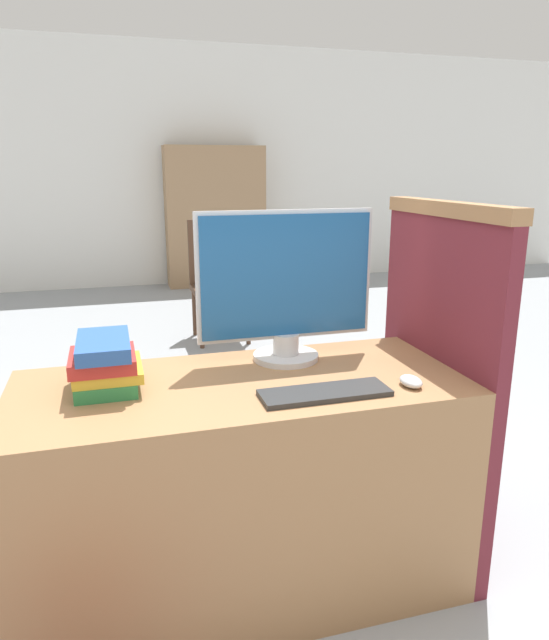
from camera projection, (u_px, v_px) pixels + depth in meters
wall_back at (137, 167)px, 6.67m from camera, size 12.00×0.06×2.80m
desk at (243, 486)px, 1.89m from camera, size 1.41×0.62×0.74m
carrel_divider at (436, 380)px, 2.06m from camera, size 0.07×0.72×1.28m
monitor at (286, 287)px, 1.94m from camera, size 0.62×0.23×0.52m
keyboard at (325, 393)px, 1.68m from camera, size 0.39×0.13×0.02m
mouse at (411, 381)px, 1.75m from camera, size 0.06×0.09×0.03m
book_stack at (105, 364)px, 1.71m from camera, size 0.21×0.27×0.16m
far_chair at (218, 275)px, 4.73m from camera, size 0.44×0.44×0.98m
bookshelf_far at (215, 217)px, 6.83m from camera, size 1.18×0.32×1.65m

